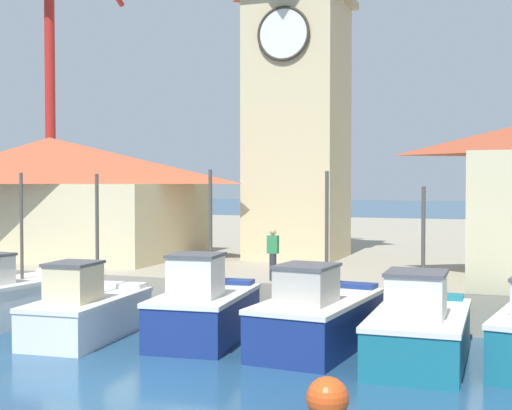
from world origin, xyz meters
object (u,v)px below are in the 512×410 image
object	(u,v)px
mooring_buoy	(328,398)
port_crane_far	(54,110)
fishing_boat_right_inner	(420,330)
fishing_boat_mid_right	(318,317)
dock_worker_near_tower	(273,254)
clock_tower	(298,82)
warehouse_left	(50,195)
fishing_boat_left_inner	(5,298)
fishing_boat_mid_left	(87,311)
fishing_boat_center	(204,310)

from	to	relation	value
mooring_buoy	port_crane_far	bearing A→B (deg)	135.26
fishing_boat_right_inner	port_crane_far	world-z (taller)	port_crane_far
fishing_boat_mid_right	dock_worker_near_tower	bearing A→B (deg)	125.22
dock_worker_near_tower	mooring_buoy	bearing A→B (deg)	-65.04
clock_tower	mooring_buoy	distance (m)	18.03
clock_tower	warehouse_left	bearing A→B (deg)	-166.19
mooring_buoy	dock_worker_near_tower	bearing A→B (deg)	114.96
fishing_boat_left_inner	dock_worker_near_tower	distance (m)	8.23
fishing_boat_mid_left	mooring_buoy	size ratio (longest dim) A/B	5.79
fishing_boat_center	dock_worker_near_tower	bearing A→B (deg)	78.26
warehouse_left	fishing_boat_mid_right	bearing A→B (deg)	-28.76
mooring_buoy	dock_worker_near_tower	xyz separation A→B (m)	(-4.01, 8.61, 1.65)
fishing_boat_mid_right	fishing_boat_right_inner	world-z (taller)	fishing_boat_mid_right
fishing_boat_center	warehouse_left	size ratio (longest dim) A/B	0.37
fishing_boat_left_inner	clock_tower	world-z (taller)	clock_tower
fishing_boat_mid_left	dock_worker_near_tower	distance (m)	6.00
mooring_buoy	dock_worker_near_tower	size ratio (longest dim) A/B	0.48
fishing_boat_mid_left	fishing_boat_mid_right	size ratio (longest dim) A/B	0.90
fishing_boat_right_inner	dock_worker_near_tower	world-z (taller)	fishing_boat_right_inner
fishing_boat_mid_left	fishing_boat_right_inner	world-z (taller)	fishing_boat_mid_left
fishing_boat_center	mooring_buoy	xyz separation A→B (m)	(4.75, -5.05, -0.44)
fishing_boat_mid_right	port_crane_far	distance (m)	26.18
fishing_boat_right_inner	fishing_boat_left_inner	bearing A→B (deg)	178.96
fishing_boat_mid_left	clock_tower	size ratio (longest dim) A/B	0.30
fishing_boat_left_inner	warehouse_left	xyz separation A→B (m)	(-4.15, 7.84, 2.94)
fishing_boat_left_inner	fishing_boat_mid_left	bearing A→B (deg)	-12.56
fishing_boat_mid_left	mooring_buoy	xyz separation A→B (m)	(7.88, -4.22, -0.35)
mooring_buoy	dock_worker_near_tower	world-z (taller)	dock_worker_near_tower
fishing_boat_center	warehouse_left	xyz separation A→B (m)	(-10.69, 7.77, 2.89)
fishing_boat_center	fishing_boat_right_inner	distance (m)	5.76
dock_worker_near_tower	warehouse_left	bearing A→B (deg)	159.77
fishing_boat_right_inner	warehouse_left	world-z (taller)	warehouse_left
fishing_boat_mid_left	fishing_boat_mid_right	world-z (taller)	fishing_boat_mid_right
port_crane_far	fishing_boat_mid_left	bearing A→B (deg)	-51.59
mooring_buoy	fishing_boat_left_inner	bearing A→B (deg)	156.20
clock_tower	port_crane_far	bearing A→B (deg)	160.39
fishing_boat_center	fishing_boat_left_inner	bearing A→B (deg)	-179.31
fishing_boat_left_inner	fishing_boat_center	size ratio (longest dim) A/B	1.17
fishing_boat_left_inner	fishing_boat_center	bearing A→B (deg)	0.69
fishing_boat_mid_left	fishing_boat_right_inner	xyz separation A→B (m)	(8.88, 0.53, 0.03)
fishing_boat_center	warehouse_left	world-z (taller)	warehouse_left
fishing_boat_right_inner	dock_worker_near_tower	xyz separation A→B (m)	(-5.01, 3.86, 1.27)
clock_tower	warehouse_left	world-z (taller)	clock_tower
fishing_boat_right_inner	port_crane_far	xyz separation A→B (m)	(-22.18, 16.24, 7.47)
fishing_boat_right_inner	dock_worker_near_tower	size ratio (longest dim) A/B	2.94
fishing_boat_left_inner	mooring_buoy	distance (m)	12.33
clock_tower	mooring_buoy	world-z (taller)	clock_tower
port_crane_far	fishing_boat_center	bearing A→B (deg)	-44.12
fishing_boat_mid_right	fishing_boat_right_inner	bearing A→B (deg)	-10.56
fishing_boat_left_inner	fishing_boat_right_inner	size ratio (longest dim) A/B	1.14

